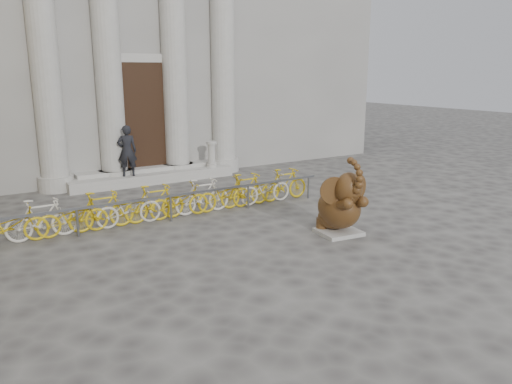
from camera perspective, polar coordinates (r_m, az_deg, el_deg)
ground at (r=10.51m, az=6.72°, el=-8.27°), size 80.00×80.00×0.00m
classical_building at (r=23.41m, az=-17.55°, el=18.17°), size 22.00×10.70×12.00m
entrance_steps at (r=18.43m, az=-11.82°, el=1.71°), size 6.00×1.20×0.36m
elephant_statue at (r=12.28m, az=9.62°, el=-1.62°), size 1.31×1.50×1.96m
bike_rack at (r=13.64m, az=-10.19°, el=-1.03°), size 9.63×0.53×1.00m
pedestrian at (r=17.71m, az=-14.52°, el=4.58°), size 0.73×0.58×1.76m
balustrade_post at (r=18.94m, az=-5.09°, el=4.21°), size 0.40×0.40×0.98m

